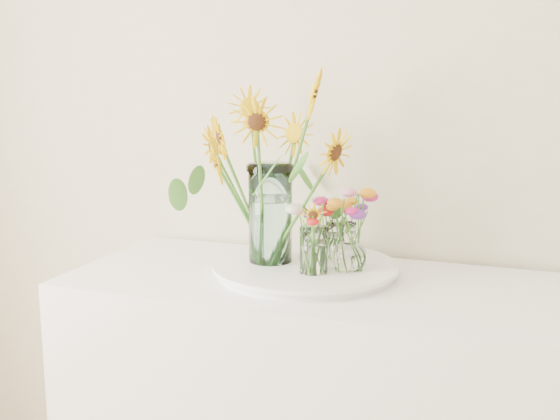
{
  "coord_description": "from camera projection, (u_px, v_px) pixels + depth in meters",
  "views": [
    {
      "loc": [
        0.3,
        0.16,
        1.45
      ],
      "look_at": [
        -0.35,
        1.95,
        1.08
      ],
      "focal_mm": 45.0,
      "sensor_mm": 36.0,
      "label": 1
    }
  ],
  "objects": [
    {
      "name": "small_vase_a",
      "position": [
        314.0,
        251.0,
        1.86
      ],
      "size": [
        0.09,
        0.09,
        0.13
      ],
      "primitive_type": "cylinder",
      "rotation": [
        0.0,
        0.0,
        0.16
      ],
      "color": "white",
      "rests_on": "tray"
    },
    {
      "name": "tray",
      "position": [
        305.0,
        270.0,
        1.96
      ],
      "size": [
        0.49,
        0.49,
        0.02
      ],
      "primitive_type": "cylinder",
      "color": "white",
      "rests_on": "counter"
    },
    {
      "name": "small_vase_c",
      "position": [
        336.0,
        241.0,
        2.02
      ],
      "size": [
        0.08,
        0.08,
        0.11
      ],
      "primitive_type": "cylinder",
      "rotation": [
        0.0,
        0.0,
        -0.26
      ],
      "color": "white",
      "rests_on": "tray"
    },
    {
      "name": "wildflower_posy_a",
      "position": [
        314.0,
        234.0,
        1.85
      ],
      "size": [
        0.2,
        0.2,
        0.22
      ],
      "primitive_type": null,
      "color": "orange",
      "rests_on": "tray"
    },
    {
      "name": "small_vase_b",
      "position": [
        350.0,
        247.0,
        1.89
      ],
      "size": [
        0.12,
        0.12,
        0.14
      ],
      "primitive_type": null,
      "rotation": [
        0.0,
        0.0,
        -0.3
      ],
      "color": "white",
      "rests_on": "tray"
    },
    {
      "name": "sunflower_bouquet",
      "position": [
        270.0,
        167.0,
        1.94
      ],
      "size": [
        0.91,
        0.91,
        0.55
      ],
      "primitive_type": null,
      "rotation": [
        0.0,
        0.0,
        0.29
      ],
      "color": "#E3B204",
      "rests_on": "tray"
    },
    {
      "name": "wildflower_posy_b",
      "position": [
        350.0,
        230.0,
        1.88
      ],
      "size": [
        0.2,
        0.2,
        0.23
      ],
      "primitive_type": null,
      "color": "orange",
      "rests_on": "tray"
    },
    {
      "name": "wildflower_posy_c",
      "position": [
        336.0,
        225.0,
        2.01
      ],
      "size": [
        0.17,
        0.17,
        0.2
      ],
      "primitive_type": null,
      "color": "orange",
      "rests_on": "tray"
    },
    {
      "name": "mason_jar",
      "position": [
        270.0,
        214.0,
        1.96
      ],
      "size": [
        0.15,
        0.15,
        0.28
      ],
      "primitive_type": "cylinder",
      "rotation": [
        0.0,
        0.0,
        0.29
      ],
      "color": "#AFE3E1",
      "rests_on": "tray"
    }
  ]
}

